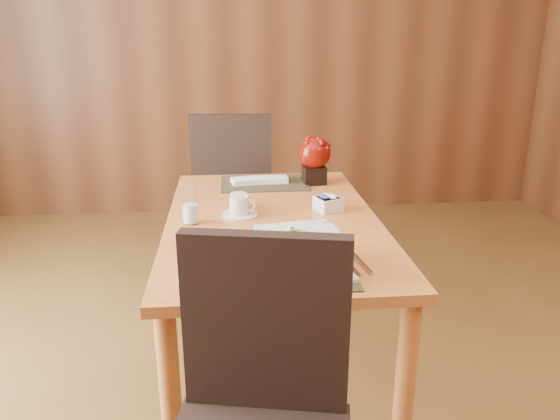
{
  "coord_description": "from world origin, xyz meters",
  "views": [
    {
      "loc": [
        -0.18,
        -1.6,
        1.53
      ],
      "look_at": [
        0.01,
        0.35,
        0.87
      ],
      "focal_mm": 35.0,
      "sensor_mm": 36.0,
      "label": 1
    }
  ],
  "objects": [
    {
      "name": "soup_setting",
      "position": [
        0.05,
        0.07,
        0.81
      ],
      "size": [
        0.35,
        0.35,
        0.12
      ],
      "rotation": [
        0.0,
        0.0,
        0.14
      ],
      "color": "silver",
      "rests_on": "dining_table"
    },
    {
      "name": "berry_decor",
      "position": [
        0.26,
        1.13,
        0.89
      ],
      "size": [
        0.17,
        0.17,
        0.25
      ],
      "rotation": [
        0.0,
        0.0,
        0.08
      ],
      "color": "black",
      "rests_on": "dining_table"
    },
    {
      "name": "creamer_jug",
      "position": [
        -0.14,
        0.75,
        0.79
      ],
      "size": [
        0.11,
        0.11,
        0.07
      ],
      "primitive_type": null,
      "rotation": [
        0.0,
        0.0,
        0.08
      ],
      "color": "silver",
      "rests_on": "dining_table"
    },
    {
      "name": "sugar_caddy",
      "position": [
        0.25,
        0.68,
        0.78
      ],
      "size": [
        0.13,
        0.13,
        0.06
      ],
      "primitive_type": "cube",
      "rotation": [
        0.0,
        0.0,
        0.38
      ],
      "color": "silver",
      "rests_on": "dining_table"
    },
    {
      "name": "placemat_near",
      "position": [
        0.0,
        0.05,
        0.75
      ],
      "size": [
        0.45,
        0.33,
        0.01
      ],
      "primitive_type": "cube",
      "color": "black",
      "rests_on": "dining_table"
    },
    {
      "name": "bread_plate",
      "position": [
        -0.26,
        0.04,
        0.75
      ],
      "size": [
        0.19,
        0.19,
        0.01
      ],
      "primitive_type": "cube",
      "rotation": [
        0.0,
        0.0,
        -0.35
      ],
      "color": "silver",
      "rests_on": "dining_table"
    },
    {
      "name": "water_glass",
      "position": [
        -0.35,
        0.57,
        0.83
      ],
      "size": [
        0.08,
        0.08,
        0.15
      ],
      "primitive_type": "cylinder",
      "rotation": [
        0.0,
        0.0,
        0.25
      ],
      "color": "white",
      "rests_on": "dining_table"
    },
    {
      "name": "back_wall",
      "position": [
        0.0,
        3.0,
        1.4
      ],
      "size": [
        5.0,
        0.02,
        2.8
      ],
      "primitive_type": "cube",
      "color": "brown",
      "rests_on": "ground"
    },
    {
      "name": "placemat_far",
      "position": [
        0.0,
        1.15,
        0.75
      ],
      "size": [
        0.45,
        0.33,
        0.01
      ],
      "primitive_type": "cube",
      "color": "black",
      "rests_on": "dining_table"
    },
    {
      "name": "coffee_cup",
      "position": [
        -0.14,
        0.64,
        0.79
      ],
      "size": [
        0.16,
        0.16,
        0.09
      ],
      "rotation": [
        0.0,
        0.0,
        -0.36
      ],
      "color": "silver",
      "rests_on": "dining_table"
    },
    {
      "name": "napkins_far",
      "position": [
        -0.01,
        1.15,
        0.77
      ],
      "size": [
        0.3,
        0.13,
        0.03
      ],
      "primitive_type": null,
      "rotation": [
        0.0,
        0.0,
        0.08
      ],
      "color": "white",
      "rests_on": "dining_table"
    },
    {
      "name": "near_chair",
      "position": [
        -0.12,
        -0.42,
        0.58
      ],
      "size": [
        0.56,
        0.56,
        1.02
      ],
      "rotation": [
        0.0,
        0.0,
        -0.2
      ],
      "color": "black",
      "rests_on": "ground"
    },
    {
      "name": "far_chair",
      "position": [
        -0.16,
        1.67,
        0.59
      ],
      "size": [
        0.52,
        0.52,
        1.06
      ],
      "rotation": [
        0.0,
        0.0,
        3.09
      ],
      "color": "black",
      "rests_on": "ground"
    },
    {
      "name": "dining_table",
      "position": [
        0.0,
        0.6,
        0.65
      ],
      "size": [
        0.9,
        1.5,
        0.75
      ],
      "color": "#CD7839",
      "rests_on": "ground"
    }
  ]
}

